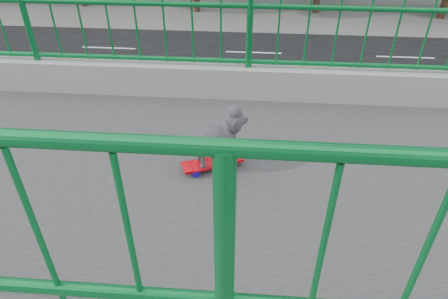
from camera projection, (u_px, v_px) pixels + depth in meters
road at (251, 109)px, 17.42m from camera, size 18.00×90.00×0.02m
railing at (241, 169)px, 2.71m from camera, size 3.00×24.00×1.42m
skateboard at (212, 163)px, 3.04m from camera, size 0.31×0.46×0.06m
poodle at (215, 137)px, 2.91m from camera, size 0.31×0.44×0.39m
car_0 at (386, 226)px, 11.16m from camera, size 1.57×3.90×1.33m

